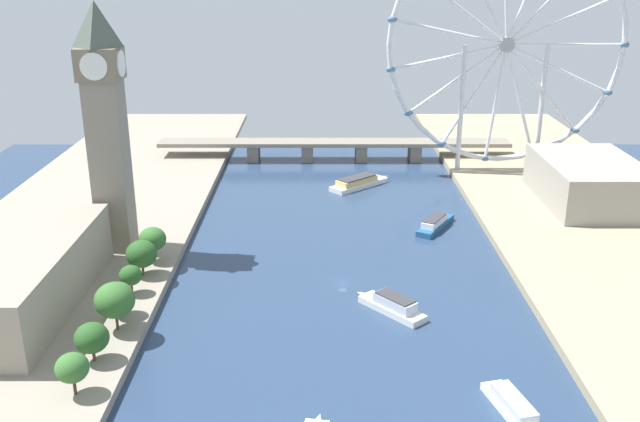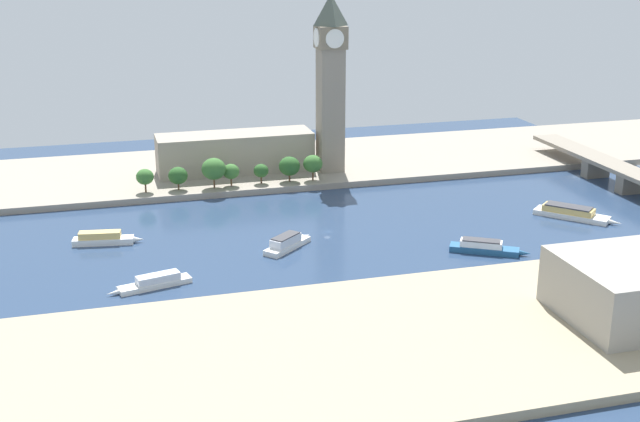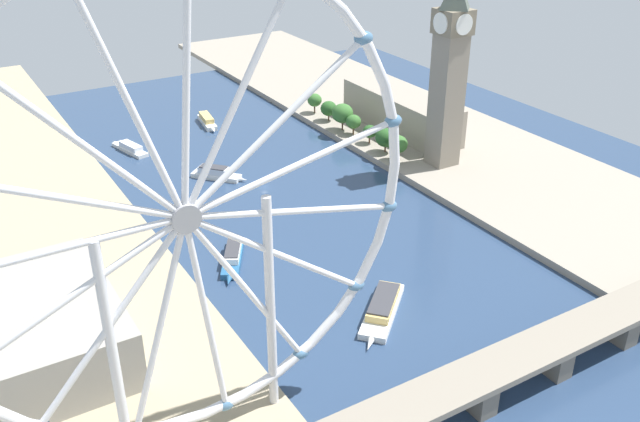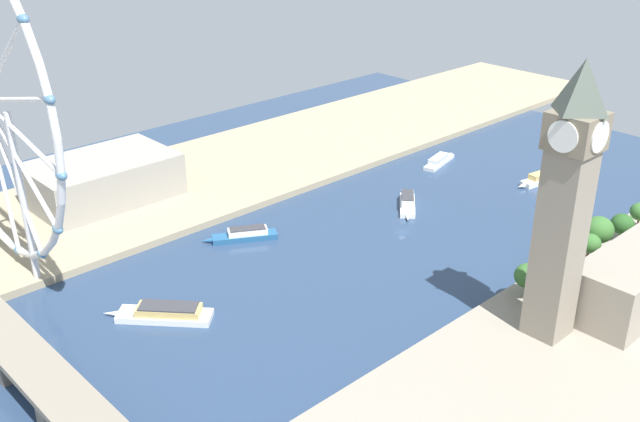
{
  "view_description": "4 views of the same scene",
  "coord_description": "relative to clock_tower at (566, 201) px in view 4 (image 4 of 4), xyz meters",
  "views": [
    {
      "loc": [
        -7.66,
        -212.71,
        102.15
      ],
      "look_at": [
        -6.87,
        28.25,
        15.65
      ],
      "focal_mm": 39.32,
      "sensor_mm": 36.0,
      "label": 1
    },
    {
      "loc": [
        305.64,
        -88.2,
        113.06
      ],
      "look_at": [
        8.06,
        -5.3,
        11.96
      ],
      "focal_mm": 46.21,
      "sensor_mm": 36.0,
      "label": 2
    },
    {
      "loc": [
        124.52,
        255.55,
        133.76
      ],
      "look_at": [
        6.41,
        59.52,
        15.84
      ],
      "focal_mm": 38.96,
      "sensor_mm": 36.0,
      "label": 3
    },
    {
      "loc": [
        -175.62,
        210.66,
        134.95
      ],
      "look_at": [
        18.46,
        28.95,
        12.49
      ],
      "focal_mm": 41.45,
      "sensor_mm": 36.0,
      "label": 4
    }
  ],
  "objects": [
    {
      "name": "tree_row_embankment",
      "position": [
        15.35,
        -50.04,
        -37.38
      ],
      "size": [
        12.22,
        88.44,
        14.4
      ],
      "color": "#513823",
      "rests_on": "riverbank_left"
    },
    {
      "name": "tour_boat_3",
      "position": [
        71.68,
        -113.66,
        -46.07
      ],
      "size": [
        9.16,
        27.63,
        5.14
      ],
      "rotation": [
        0.0,
        0.0,
        1.42
      ],
      "color": "white",
      "rests_on": "ground_plane"
    },
    {
      "name": "tour_boat_2",
      "position": [
        92.44,
        81.31,
        -46.06
      ],
      "size": [
        30.83,
        28.76,
        5.23
      ],
      "rotation": [
        0.0,
        0.0,
        0.74
      ],
      "color": "white",
      "rests_on": "ground_plane"
    },
    {
      "name": "tour_boat_4",
      "position": [
        120.35,
        -97.93,
        -46.45
      ],
      "size": [
        11.83,
        29.64,
        4.45
      ],
      "rotation": [
        0.0,
        0.0,
        4.96
      ],
      "color": "white",
      "rests_on": "ground_plane"
    },
    {
      "name": "riverbank_right",
      "position": [
        184.57,
        -25.03,
        -46.75
      ],
      "size": [
        90.0,
        520.0,
        3.0
      ],
      "primitive_type": "cube",
      "color": "tan",
      "rests_on": "ground_plane"
    },
    {
      "name": "river_bridge",
      "position": [
        81.6,
        128.57,
        -40.36
      ],
      "size": [
        187.93,
        14.27,
        10.67
      ],
      "color": "gray",
      "rests_on": "ground_plane"
    },
    {
      "name": "riverside_hall",
      "position": [
        190.12,
        50.33,
        -35.97
      ],
      "size": [
        39.4,
        60.61,
        18.56
      ],
      "primitive_type": "cube",
      "color": "gray",
      "rests_on": "riverbank_right"
    },
    {
      "name": "ground_plane",
      "position": [
        81.6,
        -25.03,
        -48.25
      ],
      "size": [
        375.93,
        375.93,
        0.0
      ],
      "primitive_type": "plane",
      "color": "navy"
    },
    {
      "name": "tour_boat_0",
      "position": [
        120.64,
        26.44,
        -46.18
      ],
      "size": [
        19.08,
        28.5,
        5.11
      ],
      "rotation": [
        0.0,
        0.0,
        1.04
      ],
      "color": "#235684",
      "rests_on": "ground_plane"
    },
    {
      "name": "clock_tower",
      "position": [
        0.0,
        0.0,
        0.0
      ],
      "size": [
        14.76,
        14.76,
        86.9
      ],
      "color": "gray",
      "rests_on": "riverbank_left"
    },
    {
      "name": "tour_boat_1",
      "position": [
        96.17,
        -45.32,
        -45.93
      ],
      "size": [
        21.17,
        23.19,
        5.73
      ],
      "rotation": [
        0.0,
        0.0,
        2.29
      ],
      "color": "white",
      "rests_on": "ground_plane"
    }
  ]
}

